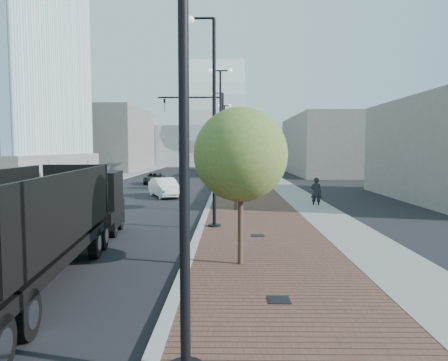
{
  "coord_description": "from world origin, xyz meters",
  "views": [
    {
      "loc": [
        1.28,
        -8.19,
        3.56
      ],
      "look_at": [
        1.0,
        12.0,
        2.0
      ],
      "focal_mm": 33.29,
      "sensor_mm": 36.0,
      "label": 1
    }
  ],
  "objects_px": {
    "white_sedan": "(165,188)",
    "pedestrian": "(316,192)",
    "dump_truck": "(70,218)",
    "dark_car_mid": "(154,178)"
  },
  "relations": [
    {
      "from": "white_sedan",
      "to": "dump_truck",
      "type": "bearing_deg",
      "value": -116.67
    },
    {
      "from": "dump_truck",
      "to": "dark_car_mid",
      "type": "relative_size",
      "value": 3.29
    },
    {
      "from": "dump_truck",
      "to": "dark_car_mid",
      "type": "height_order",
      "value": "dump_truck"
    },
    {
      "from": "white_sedan",
      "to": "pedestrian",
      "type": "height_order",
      "value": "pedestrian"
    },
    {
      "from": "white_sedan",
      "to": "dark_car_mid",
      "type": "height_order",
      "value": "white_sedan"
    },
    {
      "from": "dump_truck",
      "to": "pedestrian",
      "type": "bearing_deg",
      "value": 41.72
    },
    {
      "from": "dump_truck",
      "to": "pedestrian",
      "type": "relative_size",
      "value": 7.42
    },
    {
      "from": "white_sedan",
      "to": "pedestrian",
      "type": "bearing_deg",
      "value": -51.9
    },
    {
      "from": "dark_car_mid",
      "to": "white_sedan",
      "type": "bearing_deg",
      "value": -80.27
    },
    {
      "from": "white_sedan",
      "to": "pedestrian",
      "type": "distance_m",
      "value": 11.26
    }
  ]
}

